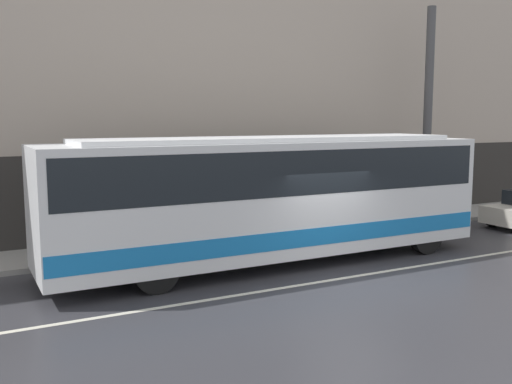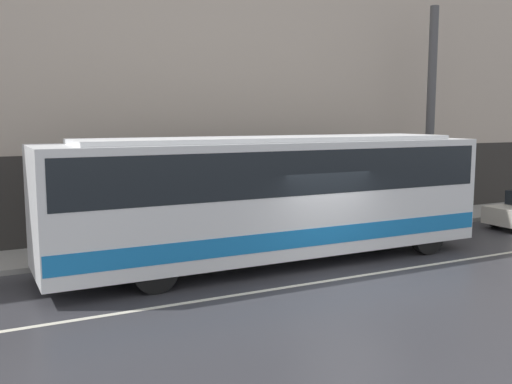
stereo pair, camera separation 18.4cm
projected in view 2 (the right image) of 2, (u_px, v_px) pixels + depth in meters
ground_plane at (347, 278)px, 13.86m from camera, size 60.00×60.00×0.00m
sidewalk at (251, 236)px, 18.42m from camera, size 60.00×2.36×0.14m
building_facade at (233, 53)px, 18.82m from camera, size 60.00×0.35×12.43m
lane_stripe at (347, 278)px, 13.86m from camera, size 54.00×0.14×0.01m
transit_bus at (273, 193)px, 15.08m from camera, size 12.03×2.61×3.38m
utility_pole_near at (431, 115)px, 20.80m from camera, size 0.31×0.31×7.70m
pedestrian_waiting at (141, 216)px, 17.41m from camera, size 0.36×0.36×1.62m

